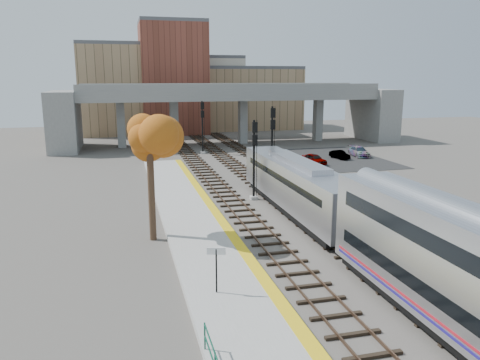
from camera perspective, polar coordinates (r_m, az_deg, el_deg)
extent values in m
plane|color=#47423D|center=(32.12, 8.66, -6.78)|extent=(160.00, 160.00, 0.00)
cube|color=#9E9E99|center=(30.09, -4.27, -7.65)|extent=(4.50, 60.00, 0.35)
cube|color=yellow|center=(30.40, -0.72, -7.05)|extent=(0.70, 60.00, 0.01)
cube|color=black|center=(42.61, -1.87, -1.73)|extent=(2.50, 95.00, 0.14)
cube|color=brown|center=(42.44, -2.82, -1.64)|extent=(0.07, 95.00, 0.14)
cube|color=brown|center=(42.74, -0.93, -1.53)|extent=(0.07, 95.00, 0.14)
cube|color=black|center=(43.68, 3.52, -1.39)|extent=(2.50, 95.00, 0.14)
cube|color=brown|center=(43.45, 2.62, -1.31)|extent=(0.07, 95.00, 0.14)
cube|color=brown|center=(43.87, 4.41, -1.19)|extent=(0.07, 95.00, 0.14)
cube|color=black|center=(45.04, 8.37, -1.08)|extent=(2.50, 95.00, 0.14)
cube|color=brown|center=(44.75, 7.53, -1.00)|extent=(0.07, 95.00, 0.14)
cube|color=brown|center=(45.29, 9.21, -0.89)|extent=(0.07, 95.00, 0.14)
cube|color=slate|center=(74.88, -1.16, 10.34)|extent=(46.00, 10.00, 1.50)
cube|color=slate|center=(70.18, -0.25, 11.22)|extent=(46.00, 0.20, 1.00)
cube|color=slate|center=(79.52, -1.97, 11.36)|extent=(46.00, 0.20, 1.00)
cube|color=slate|center=(73.19, -14.30, 6.58)|extent=(1.20, 1.60, 7.00)
cube|color=slate|center=(73.63, -8.03, 6.87)|extent=(1.20, 1.60, 7.00)
cube|color=slate|center=(75.63, 0.34, 7.14)|extent=(1.20, 1.60, 7.00)
cube|color=slate|center=(79.91, 9.47, 7.25)|extent=(1.20, 1.60, 7.00)
cube|color=slate|center=(73.55, -20.61, 6.78)|extent=(4.00, 12.00, 8.50)
cube|color=slate|center=(84.36, 15.78, 7.74)|extent=(4.00, 12.00, 8.50)
cube|color=#9D805B|center=(92.91, -13.27, 10.58)|extent=(18.00, 14.00, 16.00)
cube|color=#4C4C4F|center=(93.06, -13.54, 15.69)|extent=(18.00, 14.00, 0.60)
cube|color=beige|center=(99.23, -5.08, 10.38)|extent=(16.00, 16.00, 14.00)
cube|color=#4C4C4F|center=(99.24, -5.16, 14.59)|extent=(16.00, 16.00, 0.60)
cube|color=brown|center=(90.42, -8.11, 12.01)|extent=(12.00, 10.00, 20.00)
cube|color=#4C4C4F|center=(90.95, -8.32, 18.51)|extent=(12.00, 10.00, 0.60)
cube|color=#9D805B|center=(99.44, 0.90, 9.85)|extent=(20.00, 14.00, 12.00)
cube|color=#4C4C4F|center=(99.35, 0.91, 13.48)|extent=(20.00, 14.00, 0.60)
cube|color=black|center=(62.52, 10.55, 2.59)|extent=(14.00, 18.00, 0.04)
cube|color=#A8AAB2|center=(36.68, 6.93, -0.48)|extent=(3.00, 19.00, 3.20)
cube|color=black|center=(45.40, 2.62, 2.86)|extent=(2.20, 0.06, 1.10)
cube|color=black|center=(36.56, 6.95, 0.44)|extent=(3.02, 16.15, 0.50)
cube|color=black|center=(37.14, 6.85, -3.26)|extent=(2.70, 17.10, 0.50)
cube|color=#A8AAB2|center=(36.33, 7.00, 2.29)|extent=(1.60, 9.50, 0.40)
cube|color=#9E9E99|center=(41.01, 1.67, -2.18)|extent=(0.60, 0.60, 0.30)
cylinder|color=black|center=(40.30, 1.70, 2.40)|extent=(0.20, 0.20, 6.94)
cube|color=black|center=(39.66, 1.83, 6.43)|extent=(0.45, 0.18, 0.89)
cube|color=black|center=(39.79, 1.82, 4.87)|extent=(0.45, 0.18, 0.89)
cube|color=#9E9E99|center=(49.19, 3.85, 0.27)|extent=(0.60, 0.60, 0.30)
cylinder|color=black|center=(48.56, 3.91, 4.48)|extent=(0.22, 0.22, 7.59)
cube|color=black|center=(47.99, 4.06, 8.16)|extent=(0.49, 0.18, 0.98)
cube|color=black|center=(48.09, 4.04, 6.74)|extent=(0.49, 0.18, 0.98)
cube|color=#9E9E99|center=(65.76, -4.55, 3.35)|extent=(0.60, 0.60, 0.30)
cylinder|color=black|center=(65.30, -4.60, 6.38)|extent=(0.21, 0.21, 7.29)
cube|color=black|center=(64.81, -4.61, 9.01)|extent=(0.47, 0.18, 0.94)
cube|color=black|center=(64.88, -4.59, 8.00)|extent=(0.47, 0.18, 0.94)
cylinder|color=black|center=(22.75, -2.90, -11.00)|extent=(0.08, 0.08, 2.20)
cube|color=white|center=(22.38, -2.92, -8.65)|extent=(0.88, 0.31, 0.35)
cylinder|color=#382619|center=(30.74, -10.74, -1.52)|extent=(0.44, 0.44, 6.40)
ellipsoid|color=#BA7318|center=(30.08, -11.03, 5.26)|extent=(3.60, 3.60, 4.57)
imported|color=#99999E|center=(58.00, 9.03, 2.54)|extent=(2.45, 4.00, 1.27)
imported|color=#99999E|center=(62.51, 12.05, 3.04)|extent=(1.70, 3.42, 1.08)
imported|color=#99999E|center=(65.08, 14.31, 3.39)|extent=(2.26, 4.60, 1.29)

